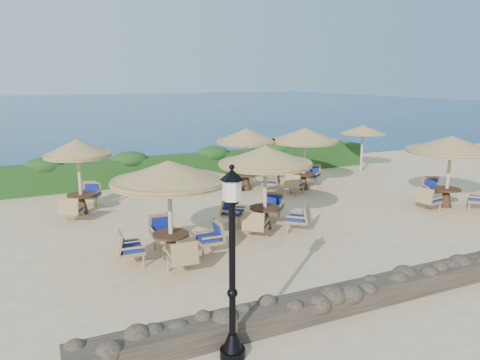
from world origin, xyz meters
TOP-DOWN VIEW (x-y plane):
  - ground at (0.00, 0.00)m, footprint 120.00×120.00m
  - sea at (0.00, 70.00)m, footprint 160.00×160.00m
  - hedge at (0.00, 7.20)m, footprint 18.00×0.90m
  - stone_wall at (0.00, -6.20)m, footprint 15.00×0.65m
  - lamp_post at (-4.80, -6.80)m, footprint 0.44×0.44m
  - extra_parasol at (7.80, 5.20)m, footprint 2.30×2.30m
  - cafe_set_0 at (-4.42, -2.01)m, footprint 3.02×3.02m
  - cafe_set_1 at (-0.97, -0.80)m, footprint 2.95×2.95m
  - cafe_set_2 at (6.33, -1.42)m, footprint 3.18×3.18m
  - cafe_set_3 at (-6.04, 3.42)m, footprint 2.30×2.84m
  - cafe_set_4 at (0.78, 4.16)m, footprint 2.74×2.70m
  - cafe_set_5 at (3.06, 3.22)m, footprint 2.86×2.86m

SIDE VIEW (x-z plane):
  - ground at x=0.00m, z-range 0.00..0.00m
  - sea at x=0.00m, z-range 0.00..0.00m
  - stone_wall at x=0.00m, z-range 0.00..0.44m
  - hedge at x=0.00m, z-range 0.00..1.20m
  - lamp_post at x=-4.80m, z-range -0.10..3.21m
  - cafe_set_4 at x=0.78m, z-range 0.51..3.17m
  - cafe_set_1 at x=-0.97m, z-range 0.53..3.19m
  - cafe_set_0 at x=-4.42m, z-range 0.55..3.20m
  - cafe_set_3 at x=-6.04m, z-range 0.57..3.22m
  - cafe_set_2 at x=6.33m, z-range 0.66..3.32m
  - cafe_set_5 at x=3.06m, z-range 0.69..3.35m
  - extra_parasol at x=7.80m, z-range 0.97..3.37m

